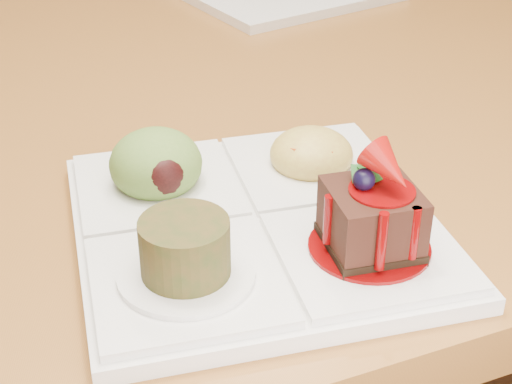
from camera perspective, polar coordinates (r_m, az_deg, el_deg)
name	(u,v)px	position (r m, az deg, el deg)	size (l,w,h in m)	color
ground	(185,335)	(1.61, -5.18, -10.33)	(6.00, 6.00, 0.00)	#522B17
dining_table	(165,3)	(1.28, -6.64, 13.50)	(1.00, 1.80, 0.75)	brown
sampler_plate	(253,209)	(0.54, -0.25, -1.23)	(0.28, 0.28, 0.10)	white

